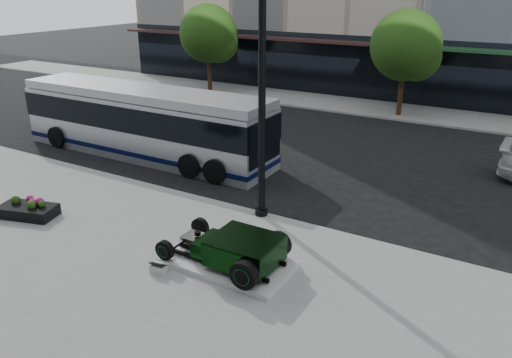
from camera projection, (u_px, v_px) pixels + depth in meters
The scene contains 9 objects.
ground at pixel (273, 190), 18.28m from camera, with size 120.00×120.00×0.00m, color black.
sidewalk_far at pixel (386, 110), 29.49m from camera, with size 70.00×4.00×0.12m, color gray.
street_trees at pixel (408, 48), 26.84m from camera, with size 29.80×3.80×5.70m.
display_plinth at pixel (227, 263), 13.20m from camera, with size 3.40×1.80×0.15m, color silver.
hot_rod at pixel (238, 249), 12.86m from camera, with size 3.22×2.00×0.81m.
info_plaque at pixel (159, 268), 12.88m from camera, with size 0.44×0.36×0.31m.
lamppost at pixel (262, 110), 14.85m from camera, with size 0.41×0.41×7.42m.
flower_planter at pixel (28, 210), 15.92m from camera, with size 1.98×1.37×0.59m.
transit_bus at pixel (144, 122), 21.56m from camera, with size 12.12×2.88×2.92m.
Camera 1 is at (7.98, -14.84, 7.13)m, focal length 35.00 mm.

